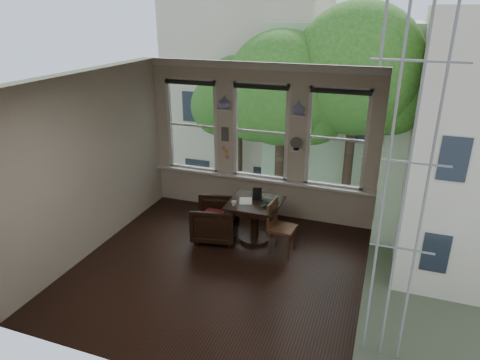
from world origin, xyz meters
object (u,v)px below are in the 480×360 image
at_px(side_chair_right, 282,228).
at_px(armchair_left, 215,220).
at_px(mug, 234,203).
at_px(table, 255,221).
at_px(laptop, 268,202).

bearing_deg(side_chair_right, armchair_left, 92.99).
height_order(armchair_left, mug, mug).
xyz_separation_m(table, side_chair_right, (0.57, -0.25, 0.09)).
distance_m(armchair_left, mug, 0.59).
bearing_deg(armchair_left, laptop, 92.67).
height_order(armchair_left, side_chair_right, side_chair_right).
bearing_deg(mug, armchair_left, 169.46).
distance_m(table, armchair_left, 0.72).
bearing_deg(laptop, armchair_left, -160.22).
bearing_deg(mug, side_chair_right, 1.54).
distance_m(armchair_left, laptop, 1.03).
bearing_deg(side_chair_right, table, 71.70).
relative_size(side_chair_right, laptop, 2.67).
bearing_deg(table, armchair_left, -164.04).
bearing_deg(laptop, table, -165.40).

